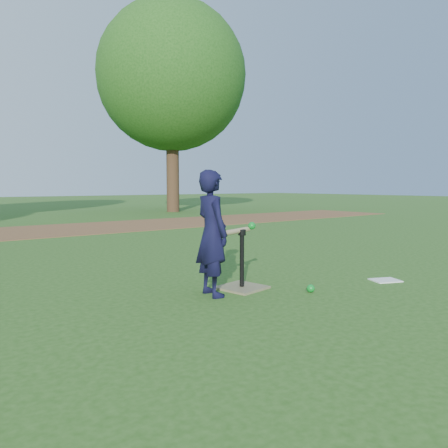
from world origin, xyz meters
TOP-DOWN VIEW (x-y plane):
  - ground at (0.00, 0.00)m, footprint 80.00×80.00m
  - dirt_strip at (0.00, 7.50)m, footprint 24.00×3.00m
  - child at (-0.16, 0.30)m, footprint 0.35×0.48m
  - wiffle_ball_ground at (0.68, -0.21)m, footprint 0.08×0.08m
  - clipboard at (1.75, -0.38)m, footprint 0.37×0.33m
  - batting_tee at (0.24, 0.33)m, footprint 0.50×0.50m
  - swing_action at (0.15, 0.32)m, footprint 0.67×0.27m
  - tree_right at (6.50, 12.00)m, footprint 5.80×5.80m

SIDE VIEW (x-z plane):
  - ground at x=0.00m, z-range 0.00..0.00m
  - dirt_strip at x=0.00m, z-range 0.00..0.01m
  - clipboard at x=1.75m, z-range 0.00..0.01m
  - wiffle_ball_ground at x=0.68m, z-range 0.00..0.08m
  - batting_tee at x=0.24m, z-range -0.20..0.42m
  - child at x=-0.16m, z-range 0.00..1.21m
  - swing_action at x=0.15m, z-range 0.56..0.67m
  - tree_right at x=6.50m, z-range 1.19..9.39m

